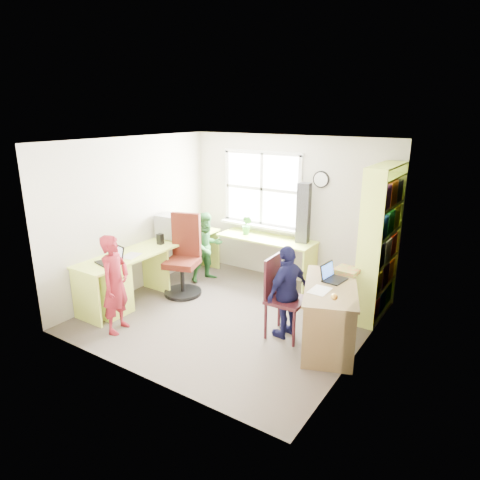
{
  "coord_description": "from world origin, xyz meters",
  "views": [
    {
      "loc": [
        3.09,
        -4.46,
        2.76
      ],
      "look_at": [
        0.0,
        0.25,
        1.05
      ],
      "focal_mm": 32.0,
      "sensor_mm": 36.0,
      "label": 1
    }
  ],
  "objects_px": {
    "bookshelf": "(379,246)",
    "wooden_chair": "(281,294)",
    "swivel_chair": "(184,260)",
    "cd_tower": "(303,213)",
    "right_desk": "(330,301)",
    "person_red": "(115,284)",
    "potted_plant": "(247,225)",
    "person_green": "(207,247)",
    "l_desk": "(147,273)",
    "laptop_left": "(112,259)",
    "laptop_right": "(332,276)",
    "crt_monitor": "(171,226)",
    "person_navy": "(287,292)"
  },
  "relations": [
    {
      "from": "laptop_left",
      "to": "crt_monitor",
      "type": "bearing_deg",
      "value": 108.13
    },
    {
      "from": "l_desk",
      "to": "person_red",
      "type": "distance_m",
      "value": 0.92
    },
    {
      "from": "crt_monitor",
      "to": "person_green",
      "type": "xyz_separation_m",
      "value": [
        0.47,
        0.34,
        -0.37
      ]
    },
    {
      "from": "l_desk",
      "to": "potted_plant",
      "type": "bearing_deg",
      "value": 67.86
    },
    {
      "from": "crt_monitor",
      "to": "person_navy",
      "type": "bearing_deg",
      "value": -18.25
    },
    {
      "from": "right_desk",
      "to": "person_red",
      "type": "height_order",
      "value": "person_red"
    },
    {
      "from": "bookshelf",
      "to": "swivel_chair",
      "type": "relative_size",
      "value": 1.68
    },
    {
      "from": "potted_plant",
      "to": "wooden_chair",
      "type": "bearing_deg",
      "value": -45.5
    },
    {
      "from": "right_desk",
      "to": "person_navy",
      "type": "height_order",
      "value": "person_navy"
    },
    {
      "from": "laptop_left",
      "to": "cd_tower",
      "type": "height_order",
      "value": "cd_tower"
    },
    {
      "from": "right_desk",
      "to": "bookshelf",
      "type": "relative_size",
      "value": 0.69
    },
    {
      "from": "right_desk",
      "to": "laptop_right",
      "type": "distance_m",
      "value": 0.32
    },
    {
      "from": "laptop_right",
      "to": "wooden_chair",
      "type": "bearing_deg",
      "value": 128.62
    },
    {
      "from": "person_green",
      "to": "laptop_right",
      "type": "bearing_deg",
      "value": -82.94
    },
    {
      "from": "crt_monitor",
      "to": "cd_tower",
      "type": "xyz_separation_m",
      "value": [
        1.9,
        0.97,
        0.27
      ]
    },
    {
      "from": "cd_tower",
      "to": "person_red",
      "type": "xyz_separation_m",
      "value": [
        -1.35,
        -2.65,
        -0.58
      ]
    },
    {
      "from": "laptop_left",
      "to": "person_green",
      "type": "height_order",
      "value": "person_green"
    },
    {
      "from": "right_desk",
      "to": "laptop_right",
      "type": "xyz_separation_m",
      "value": [
        -0.06,
        0.18,
        0.26
      ]
    },
    {
      "from": "l_desk",
      "to": "person_green",
      "type": "xyz_separation_m",
      "value": [
        0.23,
        1.18,
        0.13
      ]
    },
    {
      "from": "laptop_right",
      "to": "person_red",
      "type": "bearing_deg",
      "value": 127.64
    },
    {
      "from": "swivel_chair",
      "to": "person_navy",
      "type": "height_order",
      "value": "swivel_chair"
    },
    {
      "from": "bookshelf",
      "to": "wooden_chair",
      "type": "height_order",
      "value": "bookshelf"
    },
    {
      "from": "crt_monitor",
      "to": "l_desk",
      "type": "bearing_deg",
      "value": -78.59
    },
    {
      "from": "cd_tower",
      "to": "laptop_left",
      "type": "bearing_deg",
      "value": -134.52
    },
    {
      "from": "right_desk",
      "to": "swivel_chair",
      "type": "relative_size",
      "value": 1.16
    },
    {
      "from": "person_navy",
      "to": "potted_plant",
      "type": "bearing_deg",
      "value": -121.64
    },
    {
      "from": "bookshelf",
      "to": "potted_plant",
      "type": "bearing_deg",
      "value": 174.5
    },
    {
      "from": "wooden_chair",
      "to": "bookshelf",
      "type": "bearing_deg",
      "value": 54.14
    },
    {
      "from": "right_desk",
      "to": "potted_plant",
      "type": "height_order",
      "value": "potted_plant"
    },
    {
      "from": "crt_monitor",
      "to": "potted_plant",
      "type": "distance_m",
      "value": 1.26
    },
    {
      "from": "potted_plant",
      "to": "person_green",
      "type": "height_order",
      "value": "person_green"
    },
    {
      "from": "crt_monitor",
      "to": "person_navy",
      "type": "distance_m",
      "value": 2.54
    },
    {
      "from": "crt_monitor",
      "to": "potted_plant",
      "type": "height_order",
      "value": "crt_monitor"
    },
    {
      "from": "potted_plant",
      "to": "person_green",
      "type": "xyz_separation_m",
      "value": [
        -0.46,
        -0.51,
        -0.33
      ]
    },
    {
      "from": "bookshelf",
      "to": "person_green",
      "type": "relative_size",
      "value": 1.79
    },
    {
      "from": "swivel_chair",
      "to": "person_green",
      "type": "xyz_separation_m",
      "value": [
        -0.01,
        0.61,
        0.05
      ]
    },
    {
      "from": "swivel_chair",
      "to": "cd_tower",
      "type": "xyz_separation_m",
      "value": [
        1.42,
        1.24,
        0.69
      ]
    },
    {
      "from": "laptop_right",
      "to": "potted_plant",
      "type": "distance_m",
      "value": 2.28
    },
    {
      "from": "laptop_left",
      "to": "person_red",
      "type": "height_order",
      "value": "person_red"
    },
    {
      "from": "person_red",
      "to": "person_navy",
      "type": "height_order",
      "value": "person_red"
    },
    {
      "from": "cd_tower",
      "to": "person_green",
      "type": "xyz_separation_m",
      "value": [
        -1.43,
        -0.62,
        -0.64
      ]
    },
    {
      "from": "swivel_chair",
      "to": "person_green",
      "type": "relative_size",
      "value": 1.07
    },
    {
      "from": "cd_tower",
      "to": "l_desk",
      "type": "bearing_deg",
      "value": -139.49
    },
    {
      "from": "wooden_chair",
      "to": "potted_plant",
      "type": "relative_size",
      "value": 3.18
    },
    {
      "from": "crt_monitor",
      "to": "cd_tower",
      "type": "height_order",
      "value": "cd_tower"
    },
    {
      "from": "potted_plant",
      "to": "person_green",
      "type": "bearing_deg",
      "value": -132.36
    },
    {
      "from": "l_desk",
      "to": "laptop_left",
      "type": "height_order",
      "value": "laptop_left"
    },
    {
      "from": "laptop_right",
      "to": "cd_tower",
      "type": "bearing_deg",
      "value": 45.29
    },
    {
      "from": "l_desk",
      "to": "crt_monitor",
      "type": "distance_m",
      "value": 1.0
    },
    {
      "from": "cd_tower",
      "to": "crt_monitor",
      "type": "bearing_deg",
      "value": -159.9
    }
  ]
}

